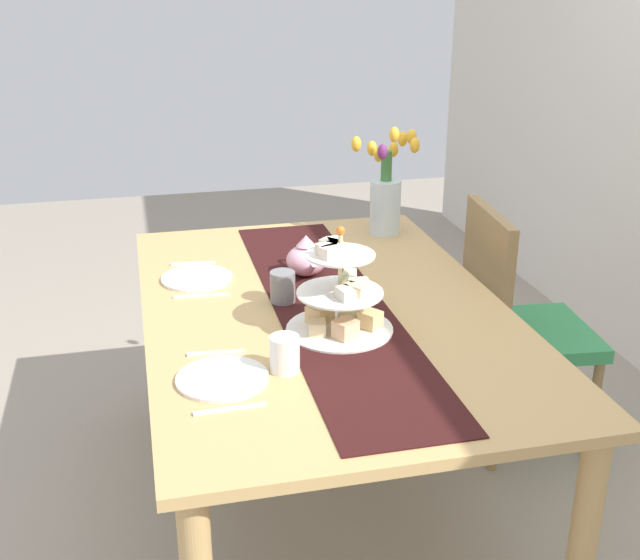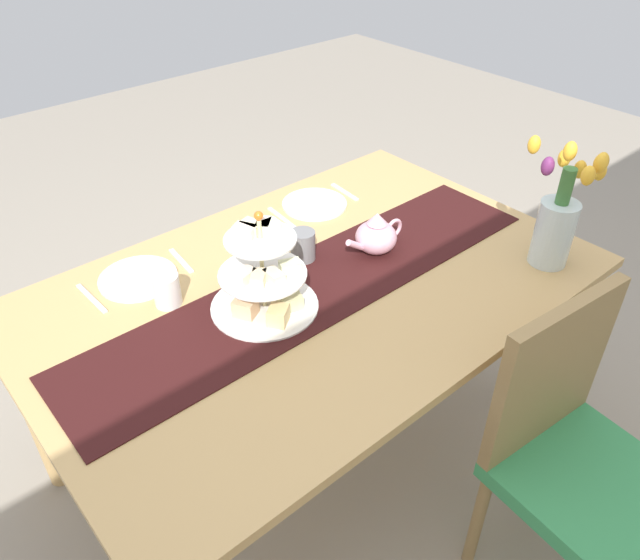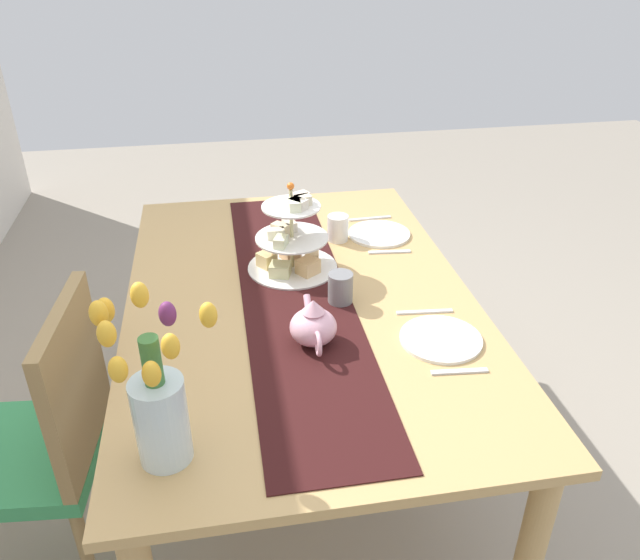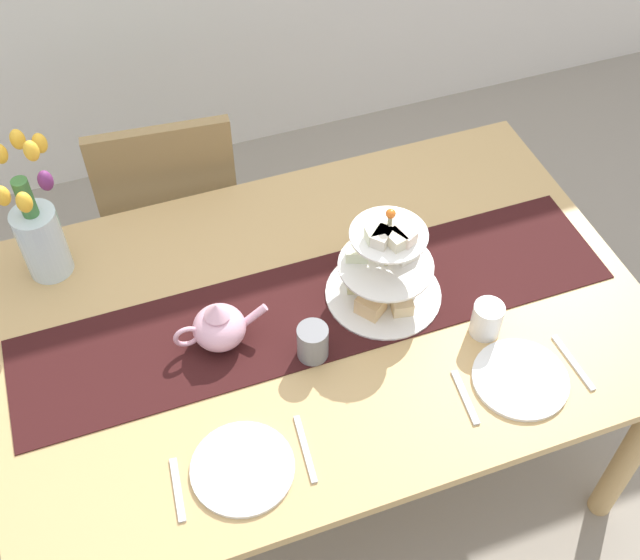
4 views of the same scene
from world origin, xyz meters
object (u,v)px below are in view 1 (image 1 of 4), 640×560
object	(u,v)px
dining_table	(325,334)
mug_grey	(283,287)
knife_left	(201,296)
mug_white_text	(285,354)
fork_left	(193,263)
chair_left	(514,319)
teapot	(306,259)
knife_right	(230,409)
dinner_plate_right	(222,378)
tulip_vase	(386,194)
dinner_plate_left	(197,278)
fork_right	(216,353)
tiered_cake_stand	(341,300)

from	to	relation	value
dining_table	mug_grey	xyz separation A→B (m)	(-0.06, -0.12, 0.14)
knife_left	mug_white_text	distance (m)	0.55
fork_left	mug_white_text	xyz separation A→B (m)	(0.82, 0.16, 0.04)
dining_table	chair_left	distance (m)	0.81
teapot	knife_right	xyz separation A→B (m)	(0.78, -0.35, -0.06)
mug_white_text	dinner_plate_right	bearing A→B (deg)	-85.30
tulip_vase	dinner_plate_left	distance (m)	0.82
chair_left	knife_left	xyz separation A→B (m)	(0.09, -1.11, 0.24)
fork_right	knife_right	bearing A→B (deg)	0.00
tiered_cake_stand	knife_right	world-z (taller)	tiered_cake_stand
fork_right	mug_white_text	distance (m)	0.21
knife_left	fork_left	bearing A→B (deg)	180.00
teapot	mug_grey	bearing A→B (deg)	-30.09
knife_right	fork_right	bearing A→B (deg)	180.00
teapot	knife_left	size ratio (longest dim) A/B	1.40
knife_left	teapot	bearing A→B (deg)	105.65
dinner_plate_right	mug_white_text	xyz separation A→B (m)	(-0.01, 0.16, 0.04)
knife_right	mug_grey	xyz separation A→B (m)	(-0.58, 0.24, 0.05)
tiered_cake_stand	fork_left	distance (m)	0.72
tiered_cake_stand	knife_left	distance (m)	0.50
dinner_plate_left	fork_right	distance (m)	0.54
dinner_plate_left	knife_left	xyz separation A→B (m)	(0.14, 0.00, -0.00)
dining_table	mug_white_text	world-z (taller)	mug_white_text
dinner_plate_right	tiered_cake_stand	bearing A→B (deg)	120.23
teapot	mug_white_text	size ratio (longest dim) A/B	2.51
knife_left	dining_table	bearing A→B (deg)	65.44
tulip_vase	mug_white_text	world-z (taller)	tulip_vase
dinner_plate_left	knife_right	bearing A→B (deg)	0.00
knife_left	dinner_plate_left	bearing A→B (deg)	180.00
fork_right	mug_white_text	world-z (taller)	mug_white_text
chair_left	teapot	bearing A→B (deg)	-90.77
fork_left	fork_right	size ratio (longest dim) A/B	1.00
tiered_cake_stand	tulip_vase	distance (m)	0.88
dinner_plate_left	dinner_plate_right	world-z (taller)	same
knife_left	knife_right	world-z (taller)	same
tiered_cake_stand	fork_right	distance (m)	0.37
dinner_plate_left	knife_left	size ratio (longest dim) A/B	1.35
tulip_vase	fork_left	size ratio (longest dim) A/B	2.75
knife_left	mug_white_text	bearing A→B (deg)	16.88
knife_right	mug_grey	distance (m)	0.63
dinner_plate_left	knife_right	distance (m)	0.83
chair_left	dinner_plate_left	world-z (taller)	chair_left
knife_left	dinner_plate_right	xyz separation A→B (m)	(0.54, 0.00, 0.00)
dinner_plate_right	dinner_plate_left	bearing A→B (deg)	180.00
chair_left	dining_table	bearing A→B (deg)	-71.84
fork_right	mug_grey	world-z (taller)	mug_grey
chair_left	mug_grey	size ratio (longest dim) A/B	9.58
dinner_plate_right	mug_grey	xyz separation A→B (m)	(-0.44, 0.24, 0.05)
fork_left	knife_left	size ratio (longest dim) A/B	0.88
tulip_vase	mug_grey	size ratio (longest dim) A/B	4.34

